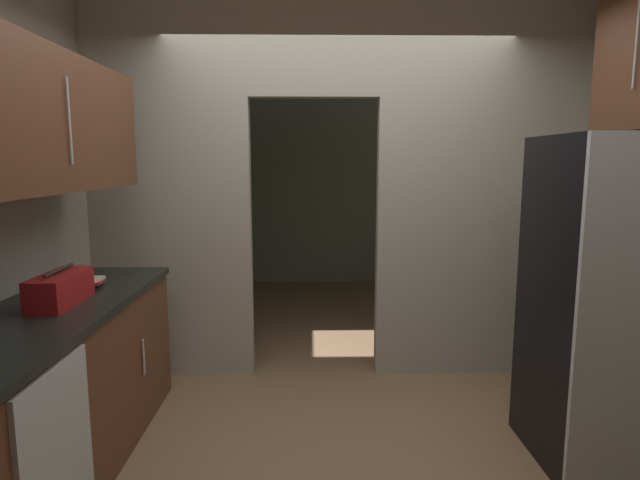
# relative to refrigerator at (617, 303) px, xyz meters

# --- Properties ---
(ground) EXTENTS (20.00, 20.00, 0.00)m
(ground) POSITION_rel_refrigerator_xyz_m (-1.42, -0.07, -0.88)
(ground) COLOR brown
(kitchen_partition) EXTENTS (3.66, 0.12, 2.84)m
(kitchen_partition) POSITION_rel_refrigerator_xyz_m (-1.38, 1.23, 0.63)
(kitchen_partition) COLOR #ADA899
(kitchen_partition) RESTS_ON ground
(adjoining_room_shell) EXTENTS (3.66, 3.18, 2.84)m
(adjoining_room_shell) POSITION_rel_refrigerator_xyz_m (-1.42, 3.38, 0.54)
(adjoining_room_shell) COLOR gray
(adjoining_room_shell) RESTS_ON ground
(refrigerator) EXTENTS (0.79, 0.74, 1.76)m
(refrigerator) POSITION_rel_refrigerator_xyz_m (0.00, 0.00, 0.00)
(refrigerator) COLOR black
(refrigerator) RESTS_ON ground
(lower_cabinet_run) EXTENTS (0.64, 2.13, 0.89)m
(lower_cabinet_run) POSITION_rel_refrigerator_xyz_m (-2.93, -0.15, -0.43)
(lower_cabinet_run) COLOR brown
(lower_cabinet_run) RESTS_ON ground
(dishwasher) EXTENTS (0.02, 0.56, 0.83)m
(dishwasher) POSITION_rel_refrigerator_xyz_m (-2.62, -0.74, -0.46)
(dishwasher) COLOR #B7BABC
(dishwasher) RESTS_ON ground
(upper_cabinet_counterside) EXTENTS (0.36, 1.92, 0.67)m
(upper_cabinet_counterside) POSITION_rel_refrigerator_xyz_m (-2.93, -0.15, 0.93)
(upper_cabinet_counterside) COLOR brown
(boombox) EXTENTS (0.18, 0.43, 0.19)m
(boombox) POSITION_rel_refrigerator_xyz_m (-2.91, -0.04, 0.10)
(boombox) COLOR maroon
(boombox) RESTS_ON lower_cabinet_run
(book_stack) EXTENTS (0.15, 0.17, 0.05)m
(book_stack) POSITION_rel_refrigerator_xyz_m (-2.92, 0.33, 0.04)
(book_stack) COLOR black
(book_stack) RESTS_ON lower_cabinet_run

